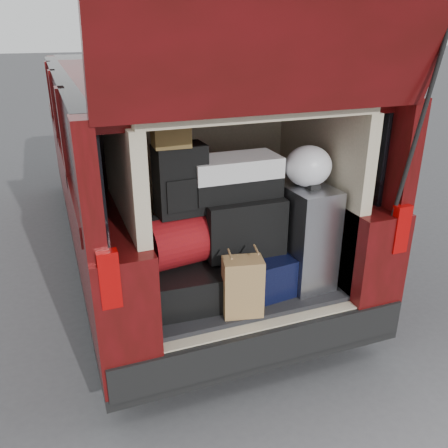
{
  "coord_description": "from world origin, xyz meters",
  "views": [
    {
      "loc": [
        -1.05,
        -2.39,
        2.15
      ],
      "look_at": [
        -0.07,
        0.2,
        0.98
      ],
      "focal_mm": 38.0,
      "sensor_mm": 36.0,
      "label": 1
    }
  ],
  "objects": [
    {
      "name": "twotone_duffel",
      "position": [
        0.0,
        0.21,
        1.29
      ],
      "size": [
        0.55,
        0.29,
        0.25
      ],
      "primitive_type": "cube",
      "rotation": [
        0.0,
        0.0,
        -0.0
      ],
      "color": "white",
      "rests_on": "black_soft_case"
    },
    {
      "name": "load_floor",
      "position": [
        0.0,
        0.28,
        0.28
      ],
      "size": [
        1.24,
        1.05,
        0.55
      ],
      "primitive_type": "cube",
      "color": "black",
      "rests_on": "ground"
    },
    {
      "name": "black_hardshell",
      "position": [
        -0.36,
        0.14,
        0.66
      ],
      "size": [
        0.44,
        0.59,
        0.23
      ],
      "primitive_type": "cube",
      "rotation": [
        0.0,
        0.0,
        -0.05
      ],
      "color": "black",
      "rests_on": "load_floor"
    },
    {
      "name": "red_duffel",
      "position": [
        -0.33,
        0.17,
        0.94
      ],
      "size": [
        0.54,
        0.39,
        0.32
      ],
      "primitive_type": "cube",
      "rotation": [
        0.0,
        0.0,
        0.15
      ],
      "color": "maroon",
      "rests_on": "black_hardshell"
    },
    {
      "name": "minivan",
      "position": [
        0.0,
        1.86,
        0.91
      ],
      "size": [
        1.9,
        5.35,
        2.77
      ],
      "color": "black",
      "rests_on": "ground"
    },
    {
      "name": "kraft_bag",
      "position": [
        -0.09,
        -0.17,
        0.73
      ],
      "size": [
        0.26,
        0.19,
        0.36
      ],
      "primitive_type": "cube",
      "rotation": [
        0.0,
        0.0,
        -0.21
      ],
      "color": "#9B7946",
      "rests_on": "load_floor"
    },
    {
      "name": "grocery_sack_lower",
      "position": [
        -0.4,
        0.16,
        1.61
      ],
      "size": [
        0.21,
        0.18,
        0.18
      ],
      "primitive_type": "cube",
      "rotation": [
        0.0,
        0.0,
        -0.05
      ],
      "color": "brown",
      "rests_on": "backpack"
    },
    {
      "name": "backpack",
      "position": [
        -0.35,
        0.18,
        1.31
      ],
      "size": [
        0.3,
        0.19,
        0.42
      ],
      "primitive_type": "cube",
      "rotation": [
        0.0,
        0.0,
        0.05
      ],
      "color": "black",
      "rests_on": "red_duffel"
    },
    {
      "name": "ground",
      "position": [
        0.0,
        0.0,
        0.0
      ],
      "size": [
        80.0,
        80.0,
        0.0
      ],
      "primitive_type": "plane",
      "color": "#3C3C3E",
      "rests_on": "ground"
    },
    {
      "name": "silver_roller",
      "position": [
        0.43,
        0.06,
        0.89
      ],
      "size": [
        0.31,
        0.46,
        0.67
      ],
      "primitive_type": "cube",
      "rotation": [
        0.0,
        0.0,
        0.06
      ],
      "color": "silver",
      "rests_on": "load_floor"
    },
    {
      "name": "black_soft_case",
      "position": [
        0.03,
        0.14,
        0.98
      ],
      "size": [
        0.51,
        0.31,
        0.36
      ],
      "primitive_type": "cube",
      "rotation": [
        0.0,
        0.0,
        -0.03
      ],
      "color": "black",
      "rests_on": "navy_hardshell"
    },
    {
      "name": "plastic_bag_right",
      "position": [
        0.43,
        0.06,
        1.35
      ],
      "size": [
        0.3,
        0.29,
        0.25
      ],
      "primitive_type": "ellipsoid",
      "rotation": [
        0.0,
        0.0,
        -0.04
      ],
      "color": "white",
      "rests_on": "silver_roller"
    },
    {
      "name": "navy_hardshell",
      "position": [
        0.07,
        0.13,
        0.68
      ],
      "size": [
        0.54,
        0.63,
        0.25
      ],
      "primitive_type": "cube",
      "rotation": [
        0.0,
        0.0,
        0.11
      ],
      "color": "black",
      "rests_on": "load_floor"
    }
  ]
}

